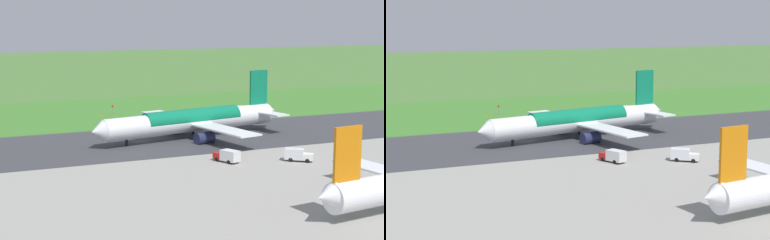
% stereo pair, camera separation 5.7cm
% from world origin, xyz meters
% --- Properties ---
extents(ground_plane, '(800.00, 800.00, 0.00)m').
position_xyz_m(ground_plane, '(0.00, 0.00, 0.00)').
color(ground_plane, '#477233').
extents(runway_asphalt, '(600.00, 37.42, 0.06)m').
position_xyz_m(runway_asphalt, '(0.00, 0.00, 0.03)').
color(runway_asphalt, '#38383D').
rests_on(runway_asphalt, ground).
extents(apron_concrete, '(440.00, 110.00, 0.05)m').
position_xyz_m(apron_concrete, '(0.00, 59.34, 0.03)').
color(apron_concrete, gray).
rests_on(apron_concrete, ground).
extents(grass_verge_foreground, '(600.00, 80.00, 0.04)m').
position_xyz_m(grass_verge_foreground, '(0.00, -42.59, 0.02)').
color(grass_verge_foreground, '#3C782B').
rests_on(grass_verge_foreground, ground).
extents(airliner_main, '(53.86, 44.34, 15.88)m').
position_xyz_m(airliner_main, '(-13.23, -0.07, 4.35)').
color(airliner_main, white).
rests_on(airliner_main, ground).
extents(service_truck_baggage, '(4.26, 6.22, 2.65)m').
position_xyz_m(service_truck_baggage, '(-9.21, 27.29, 1.40)').
color(service_truck_baggage, '#B21914').
rests_on(service_truck_baggage, ground).
extents(service_truck_fuel, '(5.93, 5.39, 2.65)m').
position_xyz_m(service_truck_fuel, '(-23.04, 32.08, 1.40)').
color(service_truck_fuel, silver).
rests_on(service_truck_fuel, ground).
extents(no_stopping_sign, '(0.60, 0.10, 2.92)m').
position_xyz_m(no_stopping_sign, '(-5.01, -43.81, 1.72)').
color(no_stopping_sign, slate).
rests_on(no_stopping_sign, ground).
extents(traffic_cone_orange, '(0.40, 0.40, 0.55)m').
position_xyz_m(traffic_cone_orange, '(-1.19, -43.77, 0.28)').
color(traffic_cone_orange, orange).
rests_on(traffic_cone_orange, ground).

